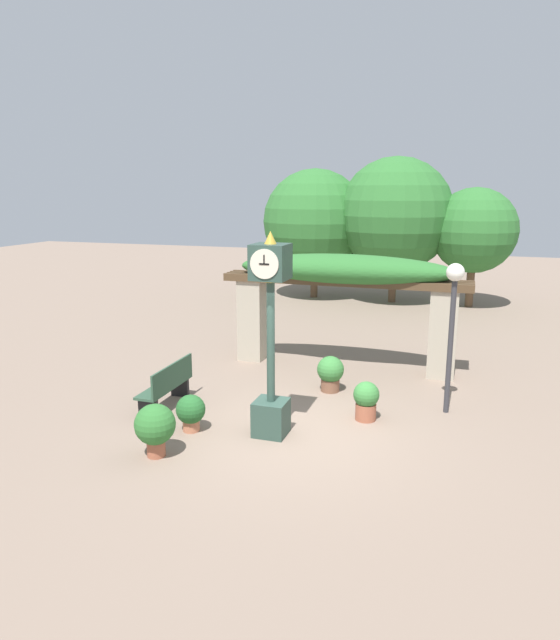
# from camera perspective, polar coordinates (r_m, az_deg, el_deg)

# --- Properties ---
(ground_plane) EXTENTS (60.00, 60.00, 0.00)m
(ground_plane) POSITION_cam_1_polar(r_m,az_deg,el_deg) (10.14, 1.48, -11.16)
(ground_plane) COLOR #7F6B5B
(pedestal_clock) EXTENTS (0.58, 0.62, 3.49)m
(pedestal_clock) POSITION_cam_1_polar(r_m,az_deg,el_deg) (9.49, -0.93, -1.75)
(pedestal_clock) COLOR #2D473D
(pedestal_clock) RESTS_ON ground
(pergola) EXTENTS (5.74, 1.20, 2.70)m
(pergola) POSITION_cam_1_polar(r_m,az_deg,el_deg) (13.26, 6.40, 3.63)
(pergola) COLOR #A89E89
(pergola) RESTS_ON ground
(potted_plant_near_left) EXTENTS (0.52, 0.52, 0.65)m
(potted_plant_near_left) POSITION_cam_1_polar(r_m,az_deg,el_deg) (10.18, -8.92, -8.99)
(potted_plant_near_left) COLOR #B26B4C
(potted_plant_near_left) RESTS_ON ground
(potted_plant_near_right) EXTENTS (0.65, 0.65, 0.86)m
(potted_plant_near_right) POSITION_cam_1_polar(r_m,az_deg,el_deg) (9.32, -12.39, -10.34)
(potted_plant_near_right) COLOR #9E563D
(potted_plant_near_right) RESTS_ON ground
(potted_plant_far_left) EXTENTS (0.48, 0.48, 0.73)m
(potted_plant_far_left) POSITION_cam_1_polar(r_m,az_deg,el_deg) (10.62, 8.61, -7.87)
(potted_plant_far_left) COLOR #9E563D
(potted_plant_far_left) RESTS_ON ground
(potted_plant_far_right) EXTENTS (0.56, 0.56, 0.76)m
(potted_plant_far_right) POSITION_cam_1_polar(r_m,az_deg,el_deg) (11.99, 5.07, -5.22)
(potted_plant_far_right) COLOR brown
(potted_plant_far_right) RESTS_ON ground
(park_bench) EXTENTS (0.42, 1.55, 0.89)m
(park_bench) POSITION_cam_1_polar(r_m,az_deg,el_deg) (11.28, -11.21, -6.48)
(park_bench) COLOR #2D4C38
(park_bench) RESTS_ON ground
(lamp_post) EXTENTS (0.33, 0.33, 2.84)m
(lamp_post) POSITION_cam_1_polar(r_m,az_deg,el_deg) (10.86, 16.93, 1.50)
(lamp_post) COLOR #333338
(lamp_post) RESTS_ON ground
(tree_line) EXTENTS (9.29, 4.18, 5.32)m
(tree_line) POSITION_cam_1_polar(r_m,az_deg,el_deg) (21.68, 9.56, 9.82)
(tree_line) COLOR brown
(tree_line) RESTS_ON ground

